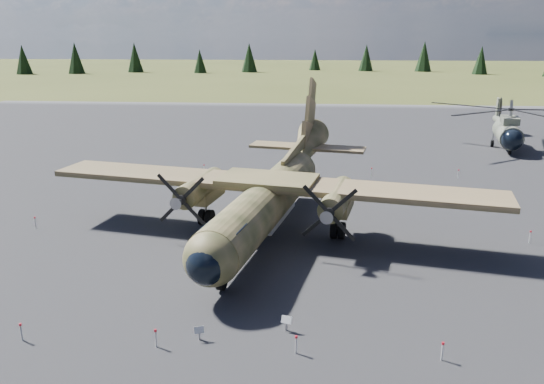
{
  "coord_description": "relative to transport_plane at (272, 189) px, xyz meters",
  "views": [
    {
      "loc": [
        2.57,
        -32.94,
        12.91
      ],
      "look_at": [
        -0.28,
        2.0,
        2.44
      ],
      "focal_mm": 35.0,
      "sensor_mm": 36.0,
      "label": 1
    }
  ],
  "objects": [
    {
      "name": "ground",
      "position": [
        0.21,
        -1.33,
        -2.85
      ],
      "size": [
        500.0,
        500.0,
        0.0
      ],
      "primitive_type": "plane",
      "color": "#515525",
      "rests_on": "ground"
    },
    {
      "name": "apron",
      "position": [
        0.21,
        8.67,
        -2.85
      ],
      "size": [
        120.0,
        120.0,
        0.04
      ],
      "primitive_type": "cube",
      "color": "#515155",
      "rests_on": "ground"
    },
    {
      "name": "transport_plane",
      "position": [
        0.0,
        0.0,
        0.0
      ],
      "size": [
        30.08,
        27.03,
        9.92
      ],
      "rotation": [
        0.0,
        0.0,
        -0.2
      ],
      "color": "#404224",
      "rests_on": "ground"
    },
    {
      "name": "helicopter_near",
      "position": [
        25.03,
        28.37,
        0.6
      ],
      "size": [
        22.46,
        23.94,
        4.86
      ],
      "rotation": [
        0.0,
        0.0,
        -0.19
      ],
      "color": "slate",
      "rests_on": "ground"
    },
    {
      "name": "info_placard_left",
      "position": [
        -2.06,
        -14.17,
        -2.4
      ],
      "size": [
        0.47,
        0.32,
        0.67
      ],
      "rotation": [
        0.0,
        0.0,
        0.35
      ],
      "color": "gray",
      "rests_on": "ground"
    },
    {
      "name": "info_placard_right",
      "position": [
        1.71,
        -13.1,
        -2.35
      ],
      "size": [
        0.52,
        0.34,
        0.75
      ],
      "rotation": [
        0.0,
        0.0,
        -0.32
      ],
      "color": "gray",
      "rests_on": "ground"
    },
    {
      "name": "barrier_fence",
      "position": [
        -0.26,
        -1.41,
        -2.34
      ],
      "size": [
        33.12,
        29.62,
        0.85
      ],
      "color": "silver",
      "rests_on": "ground"
    },
    {
      "name": "treeline",
      "position": [
        -2.45,
        -6.49,
        1.93
      ],
      "size": [
        346.29,
        341.54,
        10.72
      ],
      "color": "black",
      "rests_on": "ground"
    }
  ]
}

